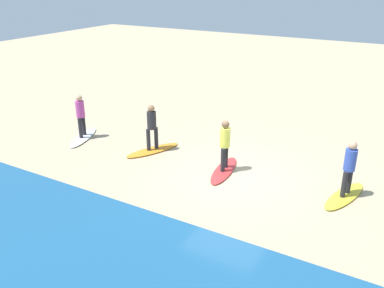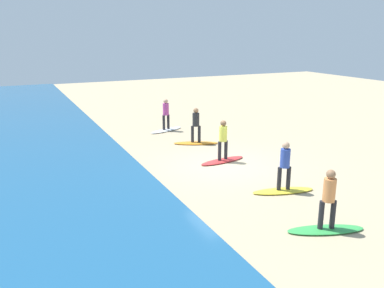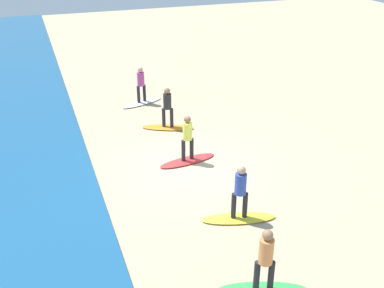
% 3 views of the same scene
% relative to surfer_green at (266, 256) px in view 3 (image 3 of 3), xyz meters
% --- Properties ---
extents(ground_plane, '(60.00, 60.00, 0.00)m').
position_rel_surfer_green_xyz_m(ground_plane, '(6.02, -0.26, -1.04)').
color(ground_plane, tan).
extents(surfer_green, '(0.32, 0.44, 1.64)m').
position_rel_surfer_green_xyz_m(surfer_green, '(0.00, 0.00, 0.00)').
color(surfer_green, '#232328').
rests_on(surfer_green, surfboard_green).
extents(surfboard_yellow, '(1.07, 2.17, 0.09)m').
position_rel_surfer_green_xyz_m(surfboard_yellow, '(2.69, -0.67, -0.99)').
color(surfboard_yellow, yellow).
rests_on(surfboard_yellow, ground).
extents(surfer_yellow, '(0.32, 0.45, 1.64)m').
position_rel_surfer_green_xyz_m(surfer_yellow, '(2.69, -0.67, 0.00)').
color(surfer_yellow, '#232328').
rests_on(surfer_yellow, surfboard_yellow).
extents(surfboard_red, '(0.85, 2.16, 0.09)m').
position_rel_surfer_green_xyz_m(surfboard_red, '(6.39, -0.45, -0.99)').
color(surfboard_red, red).
rests_on(surfboard_red, ground).
extents(surfer_red, '(0.32, 0.46, 1.64)m').
position_rel_surfer_green_xyz_m(surfer_red, '(6.39, -0.45, 0.00)').
color(surfer_red, '#232328').
rests_on(surfer_red, surfboard_red).
extents(surfboard_orange, '(1.36, 2.15, 0.09)m').
position_rel_surfer_green_xyz_m(surfboard_orange, '(9.30, -0.64, -0.99)').
color(surfboard_orange, orange).
rests_on(surfboard_orange, ground).
extents(surfer_orange, '(0.32, 0.43, 1.64)m').
position_rel_surfer_green_xyz_m(surfer_orange, '(9.30, -0.64, 0.00)').
color(surfer_orange, '#232328').
rests_on(surfer_orange, surfboard_orange).
extents(surfboard_white, '(1.25, 2.16, 0.09)m').
position_rel_surfer_green_xyz_m(surfboard_white, '(12.35, -0.34, -0.99)').
color(surfboard_white, white).
rests_on(surfboard_white, ground).
extents(surfer_white, '(0.32, 0.44, 1.64)m').
position_rel_surfer_green_xyz_m(surfer_white, '(12.35, -0.34, 0.00)').
color(surfer_white, '#232328').
rests_on(surfer_white, surfboard_white).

